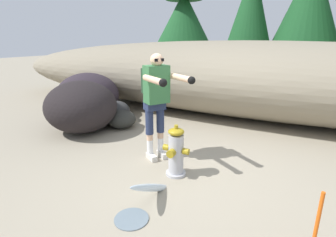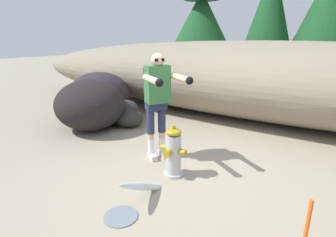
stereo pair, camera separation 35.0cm
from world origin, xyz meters
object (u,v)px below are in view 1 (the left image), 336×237
(boulder_outlier, at_px, (116,111))
(boulder_small, at_px, (122,119))
(survey_stake, at_px, (318,220))
(boulder_large, at_px, (81,107))
(boulder_mid, at_px, (88,95))
(utility_worker, at_px, (156,94))
(fire_hydrant, at_px, (176,152))

(boulder_outlier, bearing_deg, boulder_small, -38.52)
(boulder_small, bearing_deg, survey_stake, -27.54)
(boulder_large, relative_size, survey_stake, 2.69)
(boulder_mid, distance_m, boulder_small, 1.39)
(utility_worker, xyz_separation_m, boulder_outlier, (-1.91, 1.33, -0.85))
(utility_worker, xyz_separation_m, boulder_mid, (-2.80, 1.35, -0.54))
(utility_worker, bearing_deg, fire_hydrant, -0.34)
(boulder_large, height_order, boulder_outlier, boulder_large)
(boulder_mid, xyz_separation_m, boulder_outlier, (0.89, -0.02, -0.31))
(boulder_mid, xyz_separation_m, boulder_small, (1.30, -0.34, -0.36))
(boulder_large, height_order, survey_stake, boulder_large)
(utility_worker, relative_size, boulder_outlier, 2.49)
(fire_hydrant, xyz_separation_m, utility_worker, (-0.51, 0.35, 0.74))
(utility_worker, relative_size, boulder_small, 2.66)
(fire_hydrant, distance_m, boulder_mid, 3.73)
(utility_worker, xyz_separation_m, boulder_small, (-1.51, 1.01, -0.90))
(fire_hydrant, xyz_separation_m, boulder_small, (-2.02, 1.36, -0.16))
(boulder_small, height_order, boulder_outlier, boulder_outlier)
(fire_hydrant, relative_size, utility_worker, 0.45)
(utility_worker, height_order, boulder_small, utility_worker)
(boulder_large, distance_m, boulder_small, 0.91)
(boulder_large, bearing_deg, utility_worker, -11.81)
(fire_hydrant, height_order, boulder_outlier, fire_hydrant)
(fire_hydrant, distance_m, survey_stake, 1.91)
(fire_hydrant, relative_size, boulder_small, 1.19)
(boulder_large, xyz_separation_m, boulder_mid, (-0.68, 0.91, 0.01))
(boulder_small, height_order, survey_stake, survey_stake)
(utility_worker, height_order, boulder_mid, utility_worker)
(boulder_large, relative_size, boulder_outlier, 2.31)
(boulder_outlier, bearing_deg, fire_hydrant, -34.68)
(boulder_outlier, distance_m, survey_stake, 4.81)
(survey_stake, bearing_deg, fire_hydrant, 160.57)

